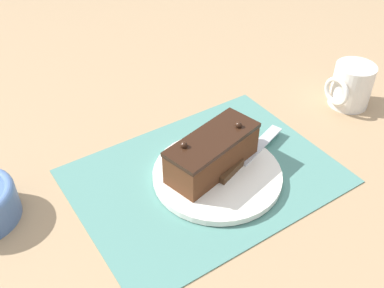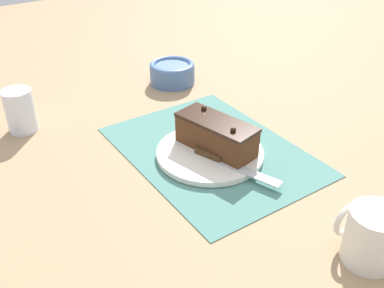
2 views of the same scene
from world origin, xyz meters
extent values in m
plane|color=#9E7F5B|center=(0.00, 0.00, 0.00)|extent=(3.00, 3.00, 0.00)
cube|color=slate|center=(0.00, 0.00, 0.00)|extent=(0.46, 0.34, 0.00)
cylinder|color=white|center=(-0.02, 0.02, 0.01)|extent=(0.23, 0.23, 0.01)
cube|color=#512D19|center=(-0.01, 0.00, 0.05)|extent=(0.19, 0.11, 0.06)
cube|color=black|center=(-0.01, 0.00, 0.08)|extent=(0.19, 0.11, 0.01)
sphere|color=black|center=(-0.07, 0.00, 0.09)|extent=(0.01, 0.01, 0.01)
sphere|color=black|center=(0.04, -0.01, 0.09)|extent=(0.01, 0.01, 0.01)
cube|color=#472D19|center=(-0.03, 0.03, 0.02)|extent=(0.07, 0.04, 0.01)
cube|color=#B7BABF|center=(-0.13, 0.00, 0.02)|extent=(0.14, 0.07, 0.00)
cylinder|color=white|center=(0.33, 0.32, 0.05)|extent=(0.07, 0.07, 0.10)
cylinder|color=#4C6B9E|center=(0.36, -0.12, 0.03)|extent=(0.13, 0.13, 0.05)
torus|color=#4C6B9E|center=(0.36, -0.12, 0.05)|extent=(0.13, 0.13, 0.02)
cylinder|color=silver|center=(-0.40, -0.02, 0.05)|extent=(0.08, 0.08, 0.10)
torus|color=silver|center=(-0.35, -0.02, 0.05)|extent=(0.01, 0.06, 0.06)
camera|label=1|loc=(0.35, 0.48, 0.56)|focal=42.00mm
camera|label=2|loc=(-0.67, 0.50, 0.54)|focal=42.00mm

